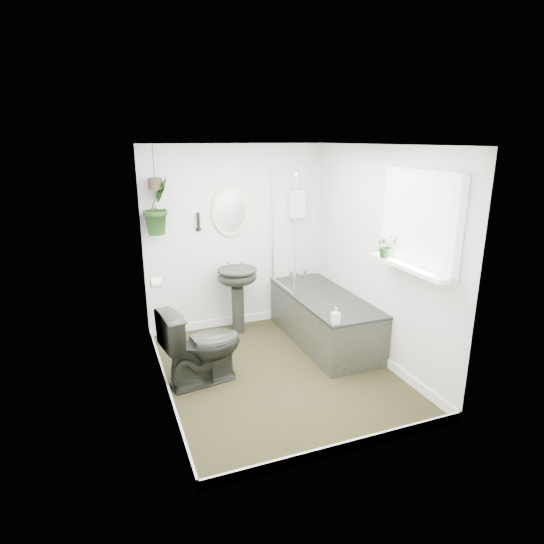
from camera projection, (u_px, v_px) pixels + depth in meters
name	position (u px, v px, depth m)	size (l,w,h in m)	color
floor	(277.00, 372.00, 4.78)	(2.30, 2.80, 0.02)	black
ceiling	(278.00, 144.00, 4.13)	(2.30, 2.80, 0.02)	white
wall_back	(236.00, 238.00, 5.72)	(2.30, 0.02, 2.30)	white
wall_front	(351.00, 317.00, 3.19)	(2.30, 0.02, 2.30)	white
wall_left	(157.00, 279.00, 4.06)	(0.02, 2.80, 2.30)	white
wall_right	(378.00, 256.00, 4.86)	(0.02, 2.80, 2.30)	white
skirting	(277.00, 367.00, 4.77)	(2.30, 2.80, 0.10)	white
bathtub	(324.00, 318.00, 5.42)	(0.72, 1.72, 0.58)	black
bath_screen	(283.00, 231.00, 5.47)	(0.04, 0.72, 1.40)	silver
shower_box	(297.00, 204.00, 5.82)	(0.20, 0.10, 0.35)	white
oval_mirror	(230.00, 211.00, 5.56)	(0.46, 0.03, 0.62)	beige
wall_sconce	(198.00, 221.00, 5.44)	(0.04, 0.04, 0.22)	black
toilet_roll_holder	(156.00, 282.00, 4.78)	(0.11, 0.11, 0.11)	white
window_recess	(420.00, 220.00, 4.06)	(0.08, 1.00, 0.90)	white
window_sill	(409.00, 266.00, 4.16)	(0.18, 1.00, 0.04)	white
window_blinds	(415.00, 221.00, 4.05)	(0.01, 0.86, 0.76)	white
toilet	(202.00, 345.00, 4.47)	(0.45, 0.79, 0.80)	black
pedestal_sink	(238.00, 301.00, 5.65)	(0.49, 0.42, 0.83)	black
sill_plant	(386.00, 246.00, 4.37)	(0.20, 0.17, 0.22)	black
hanging_plant	(157.00, 207.00, 5.11)	(0.35, 0.28, 0.63)	black
soap_bottle	(336.00, 316.00, 4.51)	(0.08, 0.08, 0.17)	black
hanging_pot	(155.00, 184.00, 5.04)	(0.16, 0.16, 0.12)	#342B1A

